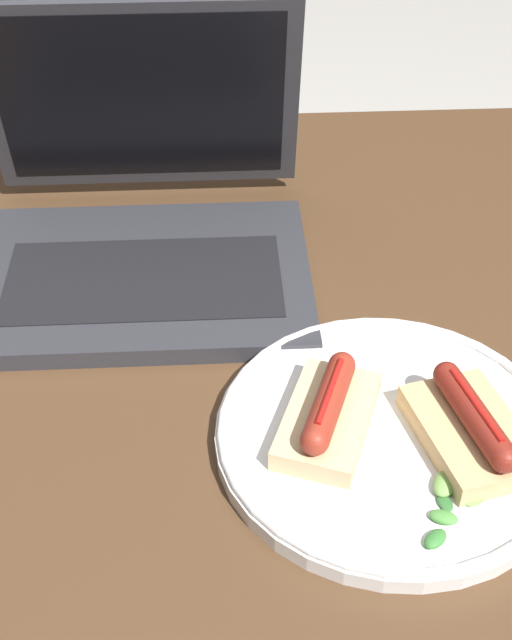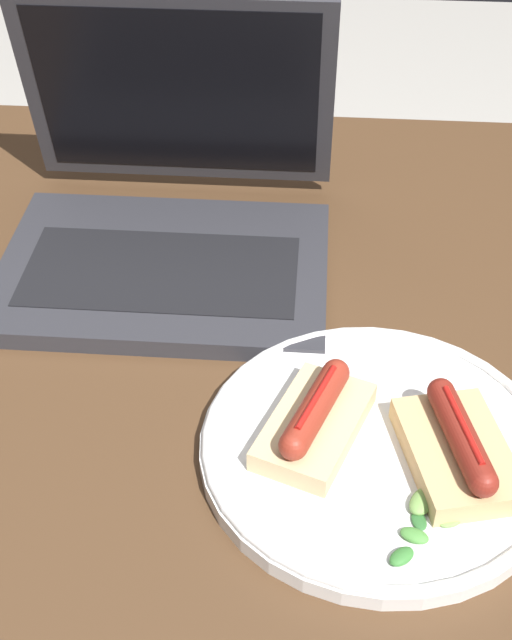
# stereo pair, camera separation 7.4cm
# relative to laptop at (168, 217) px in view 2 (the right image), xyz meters

# --- Properties ---
(desk) EXTENTS (1.10, 0.88, 0.75)m
(desk) POSITION_rel_laptop_xyz_m (0.08, -0.12, -0.13)
(desk) COLOR #4C331E
(desk) RESTS_ON ground_plane
(laptop) EXTENTS (0.32, 0.29, 0.24)m
(laptop) POSITION_rel_laptop_xyz_m (0.00, 0.00, 0.00)
(laptop) COLOR #2D2D33
(laptop) RESTS_ON desk
(plate) EXTENTS (0.28, 0.28, 0.02)m
(plate) POSITION_rel_laptop_xyz_m (0.20, -0.26, -0.03)
(plate) COLOR white
(plate) RESTS_ON desk
(sausage_toast_left) EXTENTS (0.10, 0.13, 0.04)m
(sausage_toast_left) POSITION_rel_laptop_xyz_m (0.26, -0.28, -0.01)
(sausage_toast_left) COLOR tan
(sausage_toast_left) RESTS_ON plate
(sausage_toast_middle) EXTENTS (0.10, 0.13, 0.04)m
(sausage_toast_middle) POSITION_rel_laptop_xyz_m (0.15, -0.26, -0.01)
(sausage_toast_middle) COLOR #D6B784
(sausage_toast_middle) RESTS_ON plate
(salad_pile) EXTENTS (0.06, 0.08, 0.01)m
(salad_pile) POSITION_rel_laptop_xyz_m (0.23, -0.34, -0.03)
(salad_pile) COLOR #709E4C
(salad_pile) RESTS_ON plate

